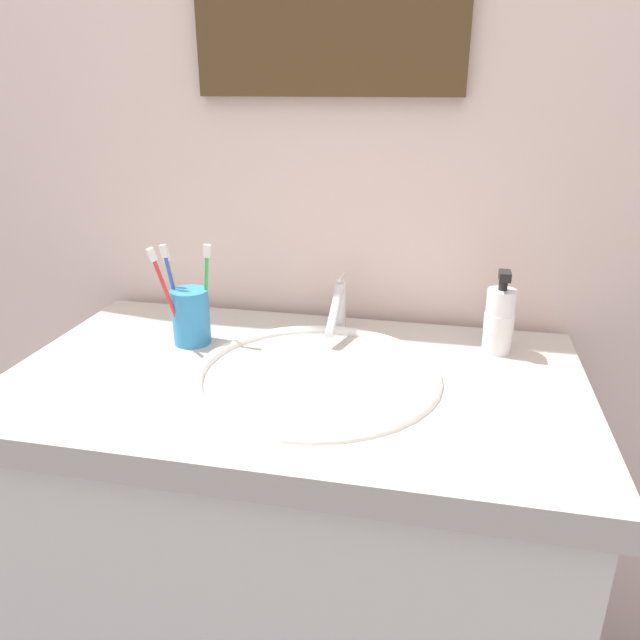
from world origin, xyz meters
The scene contains 10 objects.
tiled_wall_back centered at (0.00, 0.33, 1.20)m, with size 2.19×0.04×2.40m, color beige.
vanity_counter centered at (0.00, 0.00, 0.43)m, with size 0.99×0.57×0.86m.
sink_basin centered at (0.04, 0.00, 0.82)m, with size 0.43×0.43×0.11m.
faucet centered at (0.04, 0.21, 0.91)m, with size 0.02×0.15×0.11m.
toothbrush_cup centered at (-0.22, 0.09, 0.91)m, with size 0.07×0.07×0.11m, color #338CCC.
toothbrush_yellow centered at (-0.26, 0.10, 0.96)m, with size 0.05×0.02×0.18m.
toothbrush_green centered at (-0.19, 0.10, 0.97)m, with size 0.03×0.01×0.19m.
toothbrush_red centered at (-0.25, 0.05, 0.97)m, with size 0.05×0.05×0.19m.
toothbrush_blue centered at (-0.26, 0.09, 0.97)m, with size 0.04×0.01×0.19m.
soap_dispenser centered at (0.35, 0.17, 0.92)m, with size 0.05×0.06×0.16m.
Camera 1 is at (0.24, -0.91, 1.33)m, focal length 34.05 mm.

